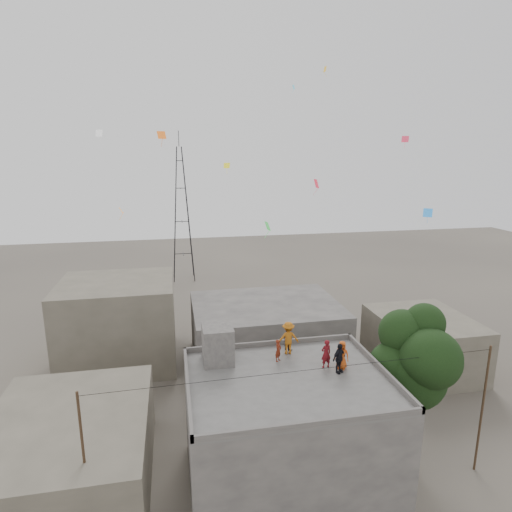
# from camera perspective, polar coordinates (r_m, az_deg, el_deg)

# --- Properties ---
(ground) EXTENTS (140.00, 140.00, 0.00)m
(ground) POSITION_cam_1_polar(r_m,az_deg,el_deg) (25.70, 4.03, -27.99)
(ground) COLOR #4A443D
(ground) RESTS_ON ground
(main_building) EXTENTS (10.00, 8.00, 6.10)m
(main_building) POSITION_cam_1_polar(r_m,az_deg,el_deg) (23.80, 4.16, -22.47)
(main_building) COLOR #4B4846
(main_building) RESTS_ON ground
(parapet) EXTENTS (10.00, 8.00, 0.30)m
(parapet) POSITION_cam_1_polar(r_m,az_deg,el_deg) (22.08, 4.30, -15.72)
(parapet) COLOR #4B4846
(parapet) RESTS_ON main_building
(stair_head_box) EXTENTS (1.60, 1.80, 2.00)m
(stair_head_box) POSITION_cam_1_polar(r_m,az_deg,el_deg) (23.44, -5.12, -11.59)
(stair_head_box) COLOR #4B4846
(stair_head_box) RESTS_ON main_building
(neighbor_west) EXTENTS (8.00, 10.00, 4.00)m
(neighbor_west) POSITION_cam_1_polar(r_m,az_deg,el_deg) (26.06, -23.54, -22.94)
(neighbor_west) COLOR #595447
(neighbor_west) RESTS_ON ground
(neighbor_north) EXTENTS (12.00, 9.00, 5.00)m
(neighbor_north) POSITION_cam_1_polar(r_m,az_deg,el_deg) (36.37, 1.34, -10.08)
(neighbor_north) COLOR #4B4846
(neighbor_north) RESTS_ON ground
(neighbor_northwest) EXTENTS (9.00, 8.00, 7.00)m
(neighbor_northwest) POSITION_cam_1_polar(r_m,az_deg,el_deg) (37.39, -17.83, -8.43)
(neighbor_northwest) COLOR #595447
(neighbor_northwest) RESTS_ON ground
(neighbor_east) EXTENTS (7.00, 8.00, 4.40)m
(neighbor_east) POSITION_cam_1_polar(r_m,az_deg,el_deg) (37.50, 21.31, -10.80)
(neighbor_east) COLOR #595447
(neighbor_east) RESTS_ON ground
(tree) EXTENTS (4.90, 4.60, 9.10)m
(tree) POSITION_cam_1_polar(r_m,az_deg,el_deg) (25.41, 20.58, -12.87)
(tree) COLOR black
(tree) RESTS_ON ground
(utility_line) EXTENTS (20.12, 0.62, 7.40)m
(utility_line) POSITION_cam_1_polar(r_m,az_deg,el_deg) (22.49, 6.43, -22.48)
(utility_line) COLOR black
(utility_line) RESTS_ON ground
(transmission_tower) EXTENTS (2.97, 2.97, 20.01)m
(transmission_tower) POSITION_cam_1_polar(r_m,az_deg,el_deg) (59.10, -9.88, 5.49)
(transmission_tower) COLOR black
(transmission_tower) RESTS_ON ground
(person_red_adult) EXTENTS (0.62, 0.46, 1.55)m
(person_red_adult) POSITION_cam_1_polar(r_m,az_deg,el_deg) (23.11, 9.32, -12.73)
(person_red_adult) COLOR maroon
(person_red_adult) RESTS_ON main_building
(person_orange_child) EXTENTS (0.88, 0.80, 1.51)m
(person_orange_child) POSITION_cam_1_polar(r_m,az_deg,el_deg) (23.16, 11.38, -12.81)
(person_orange_child) COLOR #CC4E17
(person_orange_child) RESTS_ON main_building
(person_dark_child) EXTENTS (0.78, 0.82, 1.34)m
(person_dark_child) POSITION_cam_1_polar(r_m,az_deg,el_deg) (24.86, 4.26, -10.89)
(person_dark_child) COLOR black
(person_dark_child) RESTS_ON main_building
(person_dark_adult) EXTENTS (1.00, 0.80, 1.58)m
(person_dark_adult) POSITION_cam_1_polar(r_m,az_deg,el_deg) (22.71, 11.02, -13.24)
(person_dark_adult) COLOR black
(person_dark_adult) RESTS_ON main_building
(person_orange_adult) EXTENTS (1.24, 0.76, 1.86)m
(person_orange_adult) POSITION_cam_1_polar(r_m,az_deg,el_deg) (24.28, 4.31, -10.83)
(person_orange_adult) COLOR #AD5D13
(person_orange_adult) RESTS_ON main_building
(person_red_child) EXTENTS (0.52, 0.53, 1.22)m
(person_red_child) POSITION_cam_1_polar(r_m,az_deg,el_deg) (23.56, 2.99, -12.46)
(person_red_child) COLOR maroon
(person_red_child) RESTS_ON main_building
(kites) EXTENTS (20.29, 14.91, 9.71)m
(kites) POSITION_cam_1_polar(r_m,az_deg,el_deg) (27.00, 3.19, 12.58)
(kites) COLOR orange
(kites) RESTS_ON ground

